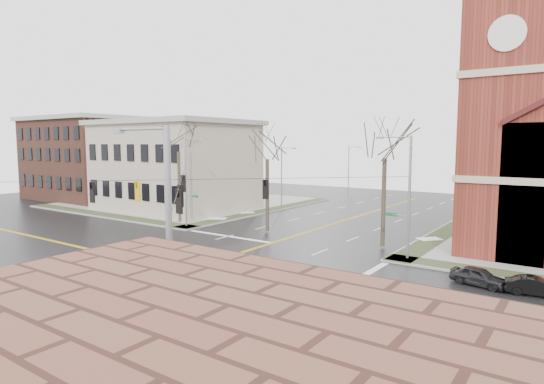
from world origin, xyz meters
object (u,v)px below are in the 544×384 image
Objects in this scene: streetlight_north_b at (349,168)px; parked_car_a at (479,276)px; streetlight_north_a at (283,175)px; cargo_van at (151,282)px; tree_ne at (385,152)px; signal_pole_se at (166,259)px; signal_pole_ne at (407,194)px; tree_nw_near at (267,154)px; tree_nw_far at (179,147)px; parked_car_b at (536,286)px; signal_pole_nw at (187,179)px.

streetlight_north_b reaches higher than parked_car_a.
streetlight_north_a is 20.00m from streetlight_north_b.
tree_ne is at bearing 70.86° from cargo_van.
streetlight_north_a is at bearing 144.27° from tree_ne.
signal_pole_se reaches higher than streetlight_north_b.
signal_pole_se is at bearing -90.00° from signal_pole_ne.
tree_nw_near is at bearing 119.43° from signal_pole_se.
tree_nw_far is at bearing -176.81° from tree_ne.
signal_pole_ne is at bearing 60.48° from cargo_van.
parked_car_a is (13.57, 13.67, -0.73)m from cargo_van.
parked_car_a is (27.70, -39.94, -3.90)m from streetlight_north_b.
tree_ne is at bearing 135.98° from signal_pole_ne.
streetlight_north_a reaches higher than cargo_van.
cargo_van is 19.27m from parked_car_a.
tree_nw_near is at bearing 65.25° from parked_car_b.
tree_ne reaches higher than tree_nw_near.
parked_car_b is 0.31× the size of tree_nw_near.
streetlight_north_b is 2.50× the size of parked_car_b.
parked_car_b is at bearing -8.37° from tree_nw_far.
tree_nw_far is (-17.44, 18.58, 6.92)m from cargo_van.
streetlight_north_b is at bearing 47.18° from parked_car_a.
cargo_van is (14.80, -17.11, -3.65)m from signal_pole_nw.
signal_pole_nw and signal_pole_se have the same top height.
parked_car_a is at bearing -16.74° from tree_nw_near.
signal_pole_se is at bearing -44.06° from tree_nw_far.
signal_pole_nw is at bearing -29.04° from tree_nw_far.
parked_car_a is at bearing 73.69° from signal_pole_se.
signal_pole_nw is 1.52× the size of cargo_van.
signal_pole_se is 1.52× the size of cargo_van.
tree_nw_far is (-25.28, 1.47, 3.26)m from signal_pole_ne.
parked_car_b is at bearing -6.44° from signal_pole_nw.
signal_pole_se is 0.79× the size of tree_nw_far.
parked_car_a is 32.31m from tree_nw_far.
tree_nw_far reaches higher than streetlight_north_b.
tree_nw_near is at bearing 103.62° from cargo_van.
parked_car_b is (3.01, -0.10, -0.04)m from parked_car_a.
tree_nw_near reaches higher than cargo_van.
cargo_van is (14.13, -33.61, -3.17)m from streetlight_north_a.
streetlight_north_a is at bearing 87.68° from signal_pole_nw.
tree_ne is (-8.53, 6.16, 7.32)m from parked_car_a.
parked_car_a is (27.70, -19.94, -3.90)m from streetlight_north_a.
streetlight_north_b is (-21.97, 36.50, -0.48)m from signal_pole_ne.
tree_ne reaches higher than parked_car_a.
tree_ne is at bearing -35.73° from streetlight_north_a.
tree_nw_far is (-31.00, 4.91, 7.65)m from parked_car_a.
tree_ne is (19.16, -13.78, 3.41)m from streetlight_north_a.
streetlight_north_b is (0.00, 20.00, 0.00)m from streetlight_north_a.
signal_pole_ne reaches higher than streetlight_north_b.
tree_nw_near reaches higher than parked_car_b.
signal_pole_se is 35.33m from tree_nw_far.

